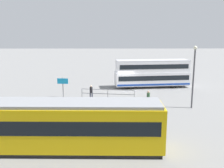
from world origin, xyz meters
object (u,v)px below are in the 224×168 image
tram_yellow (41,125)px  info_sign (63,83)px  pedestrian_near_railing (91,91)px  double_decker_bus (152,73)px  pedestrian_crossing (148,98)px  street_lamp (194,72)px

tram_yellow → info_sign: (1.07, -13.37, -0.05)m
pedestrian_near_railing → double_decker_bus: bearing=-140.7°
pedestrian_crossing → street_lamp: bearing=175.4°
pedestrian_crossing → double_decker_bus: bearing=-101.2°
double_decker_bus → street_lamp: size_ratio=1.66×
tram_yellow → info_sign: 13.42m
pedestrian_crossing → street_lamp: (-4.32, 0.34, 2.68)m
pedestrian_near_railing → street_lamp: bearing=162.6°
pedestrian_near_railing → info_sign: 3.59m
pedestrian_near_railing → pedestrian_crossing: bearing=154.2°
pedestrian_crossing → info_sign: (9.36, -3.97, 0.66)m
pedestrian_crossing → street_lamp: size_ratio=0.27×
info_sign → double_decker_bus: bearing=-154.5°
pedestrian_near_railing → info_sign: info_sign is taller
pedestrian_near_railing → street_lamp: street_lamp is taller
tram_yellow → pedestrian_crossing: tram_yellow is taller
pedestrian_crossing → tram_yellow: bearing=48.6°
info_sign → street_lamp: (-13.67, 4.32, 2.03)m
street_lamp → tram_yellow: bearing=35.7°
pedestrian_near_railing → street_lamp: 11.15m
info_sign → street_lamp: 14.48m
pedestrian_crossing → pedestrian_near_railing: bearing=-25.8°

